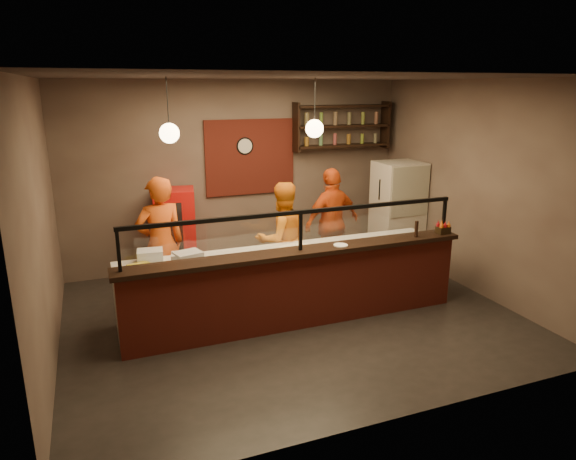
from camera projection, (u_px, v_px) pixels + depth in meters
name	position (u px, v px, depth m)	size (l,w,h in m)	color
floor	(292.00, 316.00, 7.16)	(6.00, 6.00, 0.00)	black
ceiling	(292.00, 77.00, 6.29)	(6.00, 6.00, 0.00)	#3C312E
wall_back	(239.00, 175.00, 8.97)	(6.00, 6.00, 0.00)	#705E52
wall_left	(41.00, 226.00, 5.68)	(5.00, 5.00, 0.00)	#705E52
wall_right	(475.00, 188.00, 7.77)	(5.00, 5.00, 0.00)	#705E52
wall_front	(397.00, 263.00, 4.48)	(6.00, 6.00, 0.00)	#705E52
brick_patch	(250.00, 157.00, 8.93)	(1.60, 0.04, 1.30)	maroon
service_counter	(300.00, 290.00, 6.76)	(4.60, 0.25, 1.00)	maroon
counter_ledge	(300.00, 252.00, 6.61)	(4.70, 0.37, 0.06)	black
worktop_cabinet	(286.00, 283.00, 7.22)	(4.60, 0.75, 0.85)	gray
worktop	(286.00, 252.00, 7.10)	(4.60, 0.75, 0.05)	white
sneeze_guard	(301.00, 227.00, 6.52)	(4.50, 0.05, 0.52)	white
wall_shelving	(342.00, 126.00, 9.26)	(1.84, 0.28, 0.85)	black
wall_clock	(245.00, 146.00, 8.83)	(0.30, 0.30, 0.04)	black
pendant_left	(169.00, 133.00, 6.13)	(0.24, 0.24, 0.77)	black
pendant_right	(314.00, 128.00, 6.79)	(0.24, 0.24, 0.77)	black
cook_left	(161.00, 244.00, 7.20)	(0.70, 0.46, 1.91)	#D54E14
cook_mid	(282.00, 239.00, 7.73)	(0.85, 0.66, 1.74)	orange
cook_right	(332.00, 223.00, 8.50)	(1.07, 0.44, 1.82)	#CD4613
fridge	(397.00, 213.00, 9.13)	(0.76, 0.71, 1.83)	beige
red_cooler	(176.00, 234.00, 8.47)	(0.64, 0.59, 1.49)	red
pizza_dough	(299.00, 249.00, 7.13)	(0.56, 0.56, 0.01)	white
prep_tub_a	(188.00, 258.00, 6.53)	(0.33, 0.26, 0.16)	silver
prep_tub_b	(150.00, 256.00, 6.62)	(0.32, 0.26, 0.16)	white
prep_tub_c	(183.00, 258.00, 6.55)	(0.29, 0.23, 0.14)	white
rolling_pin	(140.00, 264.00, 6.46)	(0.06, 0.06, 0.35)	gold
condiment_caddy	(443.00, 230.00, 7.34)	(0.18, 0.14, 0.10)	black
pepper_mill	(416.00, 229.00, 7.14)	(0.05, 0.05, 0.23)	black
small_plate	(341.00, 245.00, 6.78)	(0.19, 0.19, 0.01)	white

